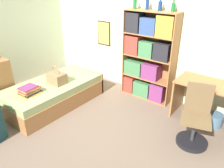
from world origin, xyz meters
name	(u,v)px	position (x,y,z in m)	size (l,w,h in m)	color
ground_plane	(82,116)	(0.00, 0.00, 0.00)	(14.00, 14.00, 0.00)	#756051
wall_back	(133,31)	(0.00, 1.62, 1.30)	(10.00, 0.09, 2.60)	beige
wall_left	(3,29)	(-2.29, 0.00, 1.30)	(0.06, 10.00, 2.60)	beige
bed	(54,93)	(-0.79, 0.02, 0.22)	(1.00, 1.90, 0.45)	#A36B3D
handbag	(57,78)	(-0.70, 0.06, 0.56)	(0.34, 0.25, 0.37)	#93704C
book_stack_on_bed	(29,91)	(-0.74, -0.52, 0.51)	(0.31, 0.37, 0.13)	gold
bookcase	(147,57)	(0.50, 1.39, 0.88)	(1.06, 0.33, 1.77)	#A36B3D
bottle_green	(135,4)	(0.16, 1.40, 1.86)	(0.07, 0.07, 0.24)	#1E6B2D
bottle_brown	(147,4)	(0.40, 1.43, 1.87)	(0.06, 0.06, 0.27)	navy
bottle_clear	(160,6)	(0.67, 1.43, 1.86)	(0.07, 0.07, 0.23)	navy
bottle_blue	(173,7)	(0.91, 1.44, 1.85)	(0.07, 0.07, 0.21)	#1E6B2D
desk	(214,96)	(1.88, 1.26, 0.51)	(1.26, 0.61, 0.72)	#A36B3D
desk_chair	(194,125)	(1.83, 0.56, 0.30)	(0.53, 0.53, 0.93)	black
waste_bin	(214,120)	(1.98, 1.20, 0.11)	(0.27, 0.27, 0.22)	slate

